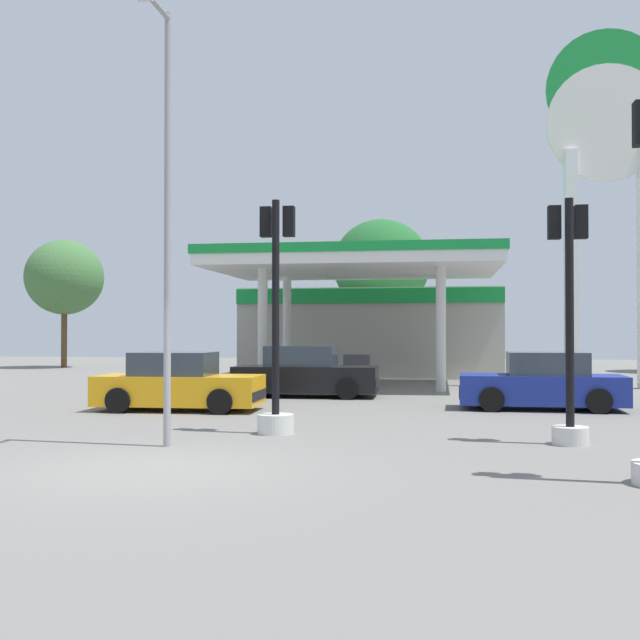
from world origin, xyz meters
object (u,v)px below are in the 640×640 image
Objects in this scene: station_pole_sign at (607,160)px; car_4 at (305,374)px; traffic_signal_0 at (276,350)px; tree_1 at (381,265)px; car_0 at (542,384)px; car_1 at (179,384)px; tree_0 at (64,277)px; traffic_signal_3 at (569,341)px; corner_streetlamp at (164,184)px.

station_pole_sign is 2.90× the size of car_4.
traffic_signal_0 is 0.60× the size of tree_1.
car_1 is at bearing -170.04° from car_0.
station_pole_sign is 1.79× the size of tree_0.
car_4 is at bearing 124.66° from traffic_signal_3.
tree_1 is (-8.34, 9.69, -2.63)m from station_pole_sign.
tree_0 is 0.94× the size of corner_streetlamp.
tree_0 is (-21.80, 24.79, 3.06)m from traffic_signal_3.
tree_0 is at bearing 139.50° from car_0.
car_4 reaches higher than car_0.
station_pole_sign is at bearing -49.27° from tree_1.
car_1 is at bearing -118.51° from car_4.
car_1 is at bearing 152.49° from traffic_signal_3.
car_1 is 24.79m from tree_0.
corner_streetlamp reaches higher than traffic_signal_3.
car_1 reaches higher than car_0.
station_pole_sign is 27.81m from tree_0.
tree_1 is 1.01× the size of corner_streetlamp.
corner_streetlamp reaches higher than traffic_signal_0.
tree_1 reaches higher than car_1.
corner_streetlamp reaches higher than tree_0.
traffic_signal_0 is at bearing -136.09° from car_0.
tree_1 is (-5.17, 17.40, 4.46)m from car_0.
traffic_signal_3 is at bearing 12.43° from corner_streetlamp.
tree_0 is at bearing 131.34° from traffic_signal_3.
traffic_signal_0 is 29.53m from tree_0.
traffic_signal_3 is at bearing -48.66° from tree_0.
car_1 is 0.96× the size of traffic_signal_3.
car_1 is 9.51m from traffic_signal_3.
station_pole_sign is 15.27m from traffic_signal_3.
corner_streetlamp is (1.75, -5.83, 3.68)m from car_1.
car_4 is 0.58× the size of corner_streetlamp.
tree_1 reaches higher than traffic_signal_0.
station_pole_sign is at bearing 75.60° from traffic_signal_3.
traffic_signal_3 is 24.03m from tree_1.
corner_streetlamp reaches higher than car_4.
tree_0 is at bearing 156.16° from station_pole_sign.
tree_0 is at bearing 124.50° from traffic_signal_0.
car_1 is at bearing -142.10° from station_pole_sign.
traffic_signal_3 is at bearing -78.24° from tree_1.
traffic_signal_3 is at bearing -55.34° from car_4.
traffic_signal_3 is (5.18, -0.60, 0.18)m from traffic_signal_0.
car_4 is 0.62× the size of tree_0.
corner_streetlamp is (-6.95, -7.35, 3.68)m from car_0.
car_4 is (2.36, 4.34, 0.04)m from car_1.
station_pole_sign is 2.93× the size of traffic_signal_3.
car_4 is at bearing -45.53° from tree_0.
tree_1 is 24.83m from corner_streetlamp.
car_0 is 6.00m from traffic_signal_3.
traffic_signal_0 is (3.20, -3.77, 0.91)m from car_1.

